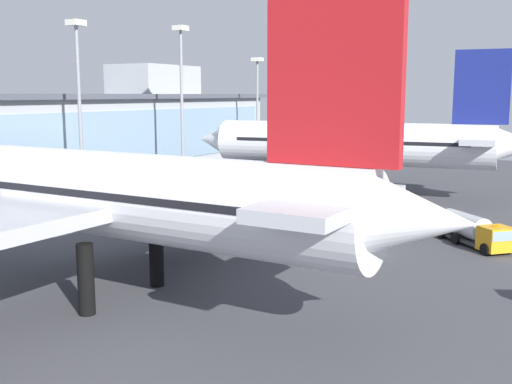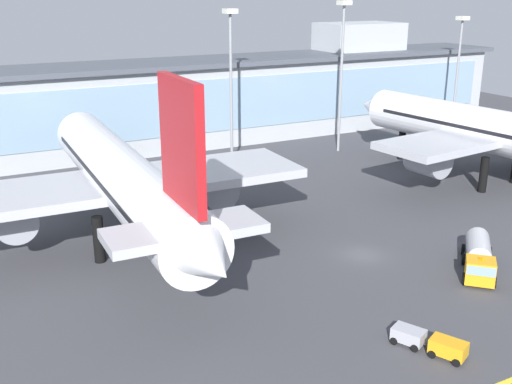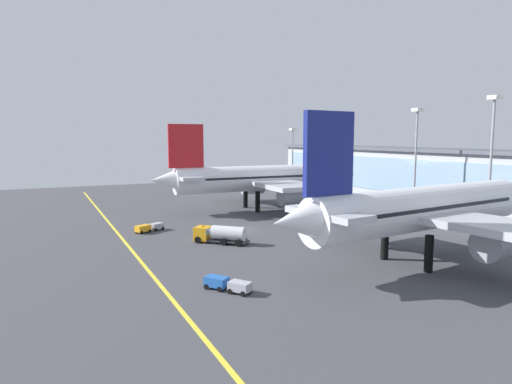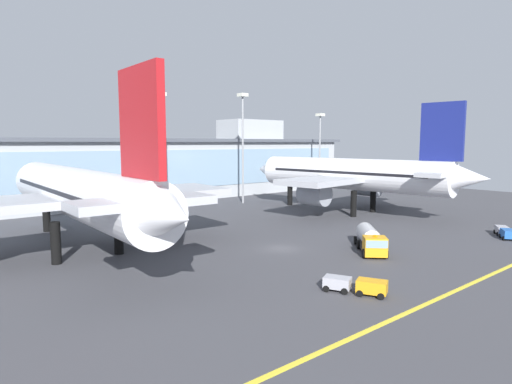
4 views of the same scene
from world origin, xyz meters
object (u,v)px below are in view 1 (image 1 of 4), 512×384
at_px(airliner_near_left, 88,193).
at_px(apron_light_mast_centre, 79,87).
at_px(apron_light_mast_east, 181,85).
at_px(airliner_near_right, 352,144).
at_px(fuel_tanker_truck, 475,231).
at_px(apron_light_mast_west, 257,96).

distance_m(airliner_near_left, apron_light_mast_centre, 34.98).
bearing_deg(apron_light_mast_centre, apron_light_mast_east, -5.22).
xyz_separation_m(airliner_near_right, apron_light_mast_east, (-7.63, 23.92, 8.42)).
height_order(airliner_near_right, apron_light_mast_east, apron_light_mast_east).
bearing_deg(fuel_tanker_truck, apron_light_mast_west, -177.81).
bearing_deg(airliner_near_left, apron_light_mast_centre, -43.22).
relative_size(airliner_near_right, fuel_tanker_truck, 6.03).
height_order(airliner_near_right, fuel_tanker_truck, airliner_near_right).
bearing_deg(apron_light_mast_west, apron_light_mast_centre, -178.53).
relative_size(fuel_tanker_truck, apron_light_mast_west, 0.38).
bearing_deg(apron_light_mast_east, airliner_near_left, -152.39).
bearing_deg(fuel_tanker_truck, apron_light_mast_centre, -130.40).
xyz_separation_m(airliner_near_right, fuel_tanker_truck, (-22.53, -20.81, -5.87)).
distance_m(fuel_tanker_truck, apron_light_mast_west, 65.76).
height_order(fuel_tanker_truck, apron_light_mast_centre, apron_light_mast_centre).
distance_m(airliner_near_right, apron_light_mast_east, 26.48).
xyz_separation_m(airliner_near_left, apron_light_mast_west, (71.58, 25.42, 6.79)).
bearing_deg(airliner_near_left, airliner_near_right, -90.12).
relative_size(apron_light_mast_centre, apron_light_mast_east, 0.96).
bearing_deg(apron_light_mast_west, airliner_near_left, -160.44).
bearing_deg(apron_light_mast_centre, airliner_near_right, -43.94).
height_order(airliner_near_right, apron_light_mast_centre, apron_light_mast_centre).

